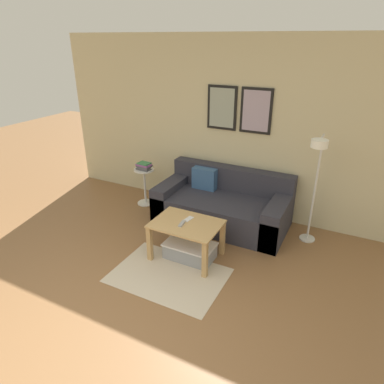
# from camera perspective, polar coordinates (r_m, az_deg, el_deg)

# --- Properties ---
(ground_plane) EXTENTS (16.00, 16.00, 0.00)m
(ground_plane) POSITION_cam_1_polar(r_m,az_deg,el_deg) (3.33, -19.75, -25.70)
(ground_plane) COLOR brown
(wall_back) EXTENTS (5.60, 0.09, 2.55)m
(wall_back) POSITION_cam_1_polar(r_m,az_deg,el_deg) (5.10, 5.69, 10.64)
(wall_back) COLOR #C6BC93
(wall_back) RESTS_ON ground_plane
(area_rug) EXTENTS (1.26, 0.89, 0.01)m
(area_rug) POSITION_cam_1_polar(r_m,az_deg,el_deg) (4.03, -3.94, -13.64)
(area_rug) COLOR #C1B299
(area_rug) RESTS_ON ground_plane
(couch) EXTENTS (1.85, 0.93, 0.76)m
(couch) POSITION_cam_1_polar(r_m,az_deg,el_deg) (4.95, 5.13, -2.27)
(couch) COLOR #2D2D38
(couch) RESTS_ON ground_plane
(coffee_table) EXTENTS (0.81, 0.58, 0.47)m
(coffee_table) POSITION_cam_1_polar(r_m,az_deg,el_deg) (4.12, -0.93, -6.40)
(coffee_table) COLOR tan
(coffee_table) RESTS_ON ground_plane
(storage_bin) EXTENTS (0.61, 0.37, 0.20)m
(storage_bin) POSITION_cam_1_polar(r_m,az_deg,el_deg) (4.24, -0.35, -9.72)
(storage_bin) COLOR gray
(storage_bin) RESTS_ON ground_plane
(floor_lamp) EXTENTS (0.20, 0.50, 1.45)m
(floor_lamp) POSITION_cam_1_polar(r_m,az_deg,el_deg) (4.29, 20.01, 3.33)
(floor_lamp) COLOR silver
(floor_lamp) RESTS_ON ground_plane
(side_table) EXTENTS (0.32, 0.32, 0.59)m
(side_table) POSITION_cam_1_polar(r_m,az_deg,el_deg) (5.51, -7.89, 1.44)
(side_table) COLOR silver
(side_table) RESTS_ON ground_plane
(book_stack) EXTENTS (0.25, 0.18, 0.11)m
(book_stack) POSITION_cam_1_polar(r_m,az_deg,el_deg) (5.40, -8.02, 4.28)
(book_stack) COLOR #4C4C51
(book_stack) RESTS_ON side_table
(remote_control) EXTENTS (0.06, 0.15, 0.02)m
(remote_control) POSITION_cam_1_polar(r_m,az_deg,el_deg) (4.04, -1.69, -5.28)
(remote_control) COLOR #99999E
(remote_control) RESTS_ON coffee_table
(cell_phone) EXTENTS (0.09, 0.15, 0.01)m
(cell_phone) POSITION_cam_1_polar(r_m,az_deg,el_deg) (4.15, -0.59, -4.51)
(cell_phone) COLOR silver
(cell_phone) RESTS_ON coffee_table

